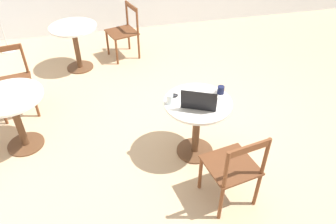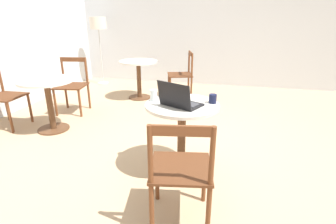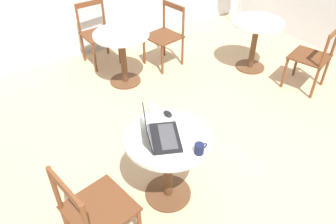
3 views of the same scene
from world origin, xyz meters
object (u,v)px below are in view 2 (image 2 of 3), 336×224
object	(u,v)px
floor_lamp	(98,26)
mouse	(163,96)
cafe_table_near	(182,122)
mug	(213,99)
chair_near_left	(181,171)
chair_far_back	(2,96)
chair_mid_front	(182,75)
drinking_glass	(154,95)
chair_far_right	(72,85)
cafe_table_far	(48,93)
cafe_table_mid	(139,71)
laptop	(180,101)

from	to	relation	value
floor_lamp	mouse	world-z (taller)	floor_lamp
cafe_table_near	mug	xyz separation A→B (m)	(0.09, -0.28, 0.23)
chair_near_left	chair_far_back	size ratio (longest dim) A/B	1.00
chair_mid_front	drinking_glass	xyz separation A→B (m)	(-2.50, -0.16, 0.33)
mug	drinking_glass	bearing A→B (deg)	95.34
floor_lamp	drinking_glass	world-z (taller)	floor_lamp
chair_far_right	drinking_glass	size ratio (longest dim) A/B	8.10
cafe_table_far	chair_far_back	xyz separation A→B (m)	(-0.03, 0.73, -0.08)
chair_far_right	mug	size ratio (longest dim) A/B	7.87
cafe_table_mid	drinking_glass	size ratio (longest dim) A/B	6.66
drinking_glass	cafe_table_far	bearing A→B (deg)	71.74
chair_mid_front	laptop	xyz separation A→B (m)	(-2.61, -0.45, 0.32)
chair_far_right	mug	xyz separation A→B (m)	(-1.24, -2.34, 0.32)
cafe_table_mid	chair_far_right	bearing A→B (deg)	140.33
chair_far_back	mug	distance (m)	3.00
cafe_table_near	mug	distance (m)	0.38
chair_near_left	cafe_table_far	bearing A→B (deg)	57.63
chair_near_left	chair_far_back	distance (m)	3.07
chair_near_left	laptop	size ratio (longest dim) A/B	2.01
chair_near_left	chair_far_right	xyz separation A→B (m)	(2.06, 2.19, 0.00)
chair_mid_front	laptop	size ratio (longest dim) A/B	2.01
cafe_table_far	drinking_glass	bearing A→B (deg)	-108.26
cafe_table_mid	chair_far_back	world-z (taller)	chair_far_back
chair_far_back	mug	world-z (taller)	chair_far_back
chair_far_right	laptop	distance (m)	2.50
cafe_table_near	floor_lamp	world-z (taller)	floor_lamp
cafe_table_far	floor_lamp	distance (m)	2.79
chair_far_right	chair_near_left	bearing A→B (deg)	-133.29
floor_lamp	cafe_table_near	bearing A→B (deg)	-142.33
chair_far_back	cafe_table_mid	bearing A→B (deg)	-38.92
mouse	chair_near_left	bearing A→B (deg)	-157.98
cafe_table_far	drinking_glass	distance (m)	1.75
cafe_table_far	chair_far_right	size ratio (longest dim) A/B	0.82
laptop	mug	xyz separation A→B (m)	(0.16, -0.29, -0.01)
cafe_table_near	laptop	world-z (taller)	laptop
laptop	mug	bearing A→B (deg)	-60.88
cafe_table_far	chair_mid_front	bearing A→B (deg)	-37.01
cafe_table_mid	mug	xyz separation A→B (m)	(-2.21, -1.53, 0.23)
chair_near_left	floor_lamp	xyz separation A→B (m)	(3.94, 2.61, 0.85)
cafe_table_near	mug	world-z (taller)	mug
laptop	mouse	xyz separation A→B (m)	(0.22, 0.21, -0.03)
cafe_table_far	chair_mid_front	xyz separation A→B (m)	(1.96, -1.48, -0.08)
chair_far_back	mouse	size ratio (longest dim) A/B	8.76
chair_far_right	floor_lamp	distance (m)	2.10
chair_far_back	floor_lamp	xyz separation A→B (m)	(2.66, -0.19, 0.85)
cafe_table_near	chair_mid_front	world-z (taller)	chair_mid_front
floor_lamp	laptop	world-z (taller)	floor_lamp
cafe_table_mid	chair_far_back	size ratio (longest dim) A/B	0.82
cafe_table_mid	floor_lamp	xyz separation A→B (m)	(0.90, 1.23, 0.76)
chair_far_back	drinking_glass	xyz separation A→B (m)	(-0.51, -2.37, 0.33)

